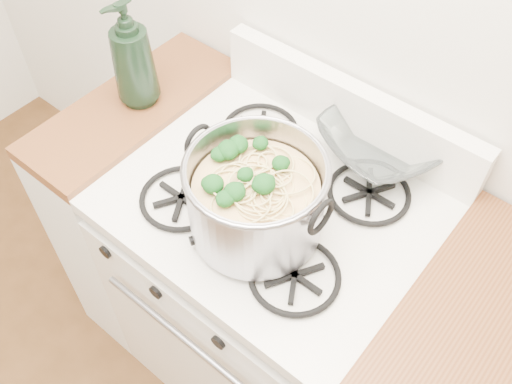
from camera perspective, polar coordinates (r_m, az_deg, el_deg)
name	(u,v)px	position (r m, az deg, el deg)	size (l,w,h in m)	color
gas_range	(271,294)	(1.77, 1.47, -10.13)	(0.76, 0.66, 0.92)	white
counter_left	(155,206)	(1.96, -10.09, -1.34)	(0.25, 0.65, 0.92)	silver
stock_pot	(256,199)	(1.23, 0.00, -0.73)	(0.34, 0.31, 0.21)	#98979F
spatula	(295,208)	(1.32, 3.89, -1.57)	(0.29, 0.31, 0.02)	black
glass_bowl	(382,147)	(1.48, 12.48, 4.37)	(0.12, 0.12, 0.03)	white
bottle	(132,54)	(1.54, -12.32, 13.35)	(0.12, 0.12, 0.30)	black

